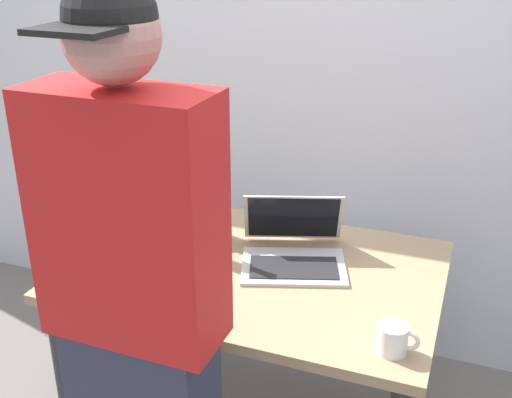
{
  "coord_description": "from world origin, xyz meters",
  "views": [
    {
      "loc": [
        0.65,
        -1.73,
        1.79
      ],
      "look_at": [
        0.0,
        0.0,
        0.98
      ],
      "focal_mm": 43.93,
      "sensor_mm": 36.0,
      "label": 1
    }
  ],
  "objects": [
    {
      "name": "beer_bottle_dark",
      "position": [
        -0.18,
        0.01,
        0.84
      ],
      "size": [
        0.06,
        0.06,
        0.29
      ],
      "color": "#472B14",
      "rests_on": "desk"
    },
    {
      "name": "back_wall",
      "position": [
        0.0,
        0.78,
        1.3
      ],
      "size": [
        6.0,
        0.1,
        2.6
      ],
      "primitive_type": "cube",
      "color": "silver",
      "rests_on": "ground"
    },
    {
      "name": "person_figure",
      "position": [
        -0.07,
        -0.63,
        0.89
      ],
      "size": [
        0.43,
        0.28,
        1.72
      ],
      "color": "#2D3347",
      "rests_on": "ground"
    },
    {
      "name": "desk",
      "position": [
        0.0,
        0.0,
        0.63
      ],
      "size": [
        1.23,
        0.85,
        0.73
      ],
      "color": "#9E8460",
      "rests_on": "ground"
    },
    {
      "name": "beer_bottle_green",
      "position": [
        -0.26,
        0.01,
        0.85
      ],
      "size": [
        0.07,
        0.07,
        0.29
      ],
      "color": "#1E5123",
      "rests_on": "desk"
    },
    {
      "name": "laptop",
      "position": [
        0.11,
        0.09,
        0.78
      ],
      "size": [
        0.44,
        0.43,
        0.21
      ],
      "color": "#B7BABC",
      "rests_on": "desk"
    },
    {
      "name": "beer_bottle_amber",
      "position": [
        -0.2,
        0.16,
        0.86
      ],
      "size": [
        0.08,
        0.08,
        0.34
      ],
      "color": "#333333",
      "rests_on": "desk"
    },
    {
      "name": "coffee_mug",
      "position": [
        0.51,
        -0.3,
        0.78
      ],
      "size": [
        0.11,
        0.08,
        0.08
      ],
      "color": "white",
      "rests_on": "desk"
    },
    {
      "name": "beer_bottle_brown",
      "position": [
        -0.29,
        0.14,
        0.84
      ],
      "size": [
        0.06,
        0.06,
        0.3
      ],
      "color": "brown",
      "rests_on": "desk"
    }
  ]
}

